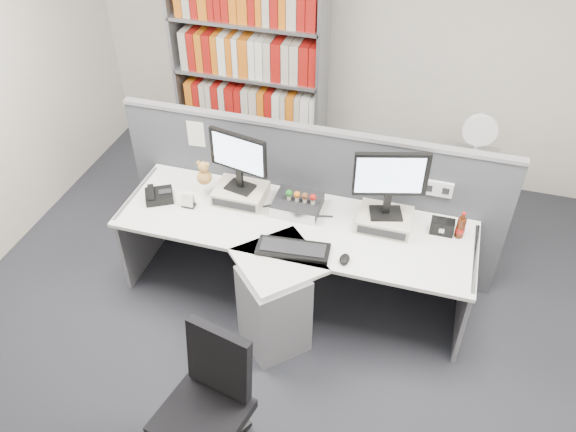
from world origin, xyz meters
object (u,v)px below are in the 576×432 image
(desktop_pc, at_px, (297,204))
(shelving_unit, at_px, (250,77))
(desk_phone, at_px, (158,195))
(cola_bottle, at_px, (461,228))
(mouse, at_px, (345,259))
(speaker, at_px, (442,227))
(desk_calendar, at_px, (188,201))
(office_chair, at_px, (209,402))
(monitor_left, at_px, (238,157))
(desk_fan, at_px, (479,133))
(filing_cabinet, at_px, (464,197))
(keyboard, at_px, (293,249))
(monitor_right, at_px, (390,179))
(desk, at_px, (286,270))

(desktop_pc, relative_size, shelving_unit, 0.17)
(desk_phone, bearing_deg, cola_bottle, 5.40)
(desktop_pc, bearing_deg, cola_bottle, 1.46)
(mouse, xyz_separation_m, speaker, (0.60, 0.48, 0.03))
(desk_calendar, height_order, speaker, desk_calendar)
(desk_calendar, distance_m, office_chair, 1.59)
(monitor_left, distance_m, desk_fan, 1.96)
(monitor_left, xyz_separation_m, cola_bottle, (1.63, 0.03, -0.30))
(cola_bottle, distance_m, filing_cabinet, 1.09)
(monitor_left, distance_m, keyboard, 0.79)
(monitor_right, xyz_separation_m, desktop_pc, (-0.65, -0.00, -0.36))
(cola_bottle, bearing_deg, desk_fan, 87.27)
(monitor_right, height_order, desk_phone, monitor_right)
(desk, relative_size, office_chair, 2.67)
(cola_bottle, bearing_deg, mouse, -146.39)
(monitor_right, distance_m, desktop_pc, 0.75)
(desk, height_order, desk_phone, desk_phone)
(desk, distance_m, cola_bottle, 1.27)
(desk_fan, bearing_deg, desk_calendar, -148.99)
(desk, xyz_separation_m, monitor_left, (-0.47, 0.38, 0.65))
(desk_phone, distance_m, office_chair, 1.73)
(mouse, bearing_deg, monitor_right, 66.57)
(desk_calendar, bearing_deg, shelving_unit, 92.86)
(keyboard, relative_size, filing_cabinet, 0.74)
(shelving_unit, bearing_deg, mouse, -55.16)
(speaker, bearing_deg, desk_phone, -174.14)
(desktop_pc, distance_m, filing_cabinet, 1.64)
(monitor_left, distance_m, desk_calendar, 0.52)
(desk, relative_size, desktop_pc, 7.60)
(desk, xyz_separation_m, desktop_pc, (-0.02, 0.38, 0.31))
(office_chair, bearing_deg, desktop_pc, 87.29)
(desk, xyz_separation_m, filing_cabinet, (1.20, 1.40, -0.11))
(desktop_pc, distance_m, keyboard, 0.46)
(mouse, bearing_deg, desktop_pc, 135.48)
(monitor_left, bearing_deg, desk_phone, -163.24)
(desk_calendar, xyz_separation_m, filing_cabinet, (2.02, 1.21, -0.42))
(monitor_left, xyz_separation_m, shelving_unit, (-0.43, 1.47, -0.13))
(monitor_left, distance_m, filing_cabinet, 2.10)
(mouse, xyz_separation_m, shelving_unit, (-1.33, 1.91, 0.24))
(desk_phone, distance_m, shelving_unit, 1.67)
(keyboard, height_order, speaker, speaker)
(desk_phone, bearing_deg, mouse, -10.12)
(monitor_left, relative_size, filing_cabinet, 0.67)
(mouse, distance_m, filing_cabinet, 1.70)
(shelving_unit, bearing_deg, desktop_pc, -59.13)
(desk, xyz_separation_m, desk_calendar, (-0.82, 0.19, 0.32))
(filing_cabinet, relative_size, desk_fan, 1.51)
(desktop_pc, bearing_deg, desk_fan, 39.69)
(desktop_pc, xyz_separation_m, cola_bottle, (1.18, 0.03, 0.03))
(monitor_right, xyz_separation_m, cola_bottle, (0.53, 0.03, -0.33))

